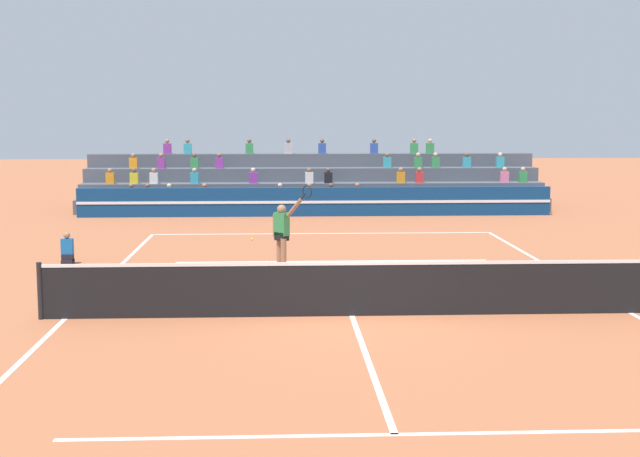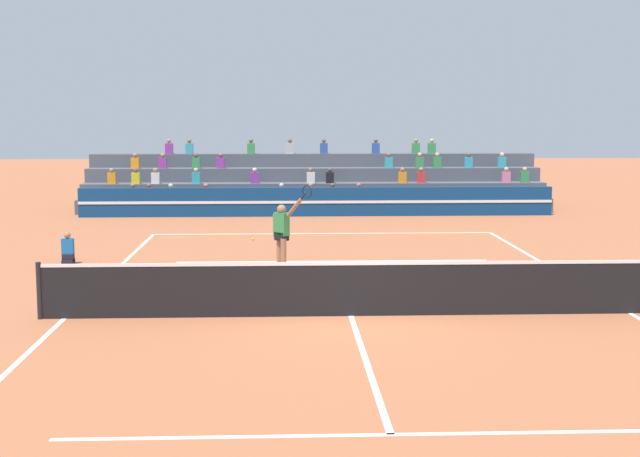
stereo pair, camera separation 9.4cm
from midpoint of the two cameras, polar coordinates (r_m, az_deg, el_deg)
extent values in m
plane|color=#AD603D|center=(17.34, 2.14, -5.62)|extent=(120.00, 120.00, 0.00)
cube|color=white|center=(29.03, 0.30, -0.32)|extent=(11.00, 0.10, 0.01)
cube|color=white|center=(17.78, -15.91, -5.56)|extent=(0.10, 23.80, 0.01)
cube|color=white|center=(18.59, 19.37, -5.13)|extent=(0.10, 23.80, 0.01)
cube|color=white|center=(11.20, 4.80, -13.00)|extent=(8.25, 0.10, 0.01)
cube|color=white|center=(23.63, 0.92, -2.10)|extent=(8.25, 0.10, 0.01)
cube|color=white|center=(17.34, 2.14, -5.60)|extent=(0.10, 12.85, 0.01)
cylinder|color=black|center=(17.78, -17.39, -3.82)|extent=(0.10, 0.10, 1.10)
cube|color=black|center=(17.23, 2.15, -4.00)|extent=(11.90, 0.02, 1.00)
cube|color=white|center=(17.13, 2.16, -2.26)|extent=(11.90, 0.04, 0.06)
cube|color=navy|center=(33.88, -0.09, 1.72)|extent=(18.00, 0.24, 1.10)
cube|color=white|center=(33.75, -0.09, 1.70)|extent=(18.00, 0.02, 0.10)
cube|color=#4C515B|center=(35.18, -0.18, 1.48)|extent=(18.69, 0.95, 0.55)
cube|color=pink|center=(35.31, -10.80, 2.18)|extent=(0.32, 0.22, 0.44)
sphere|color=brown|center=(35.29, -10.82, 2.70)|extent=(0.18, 0.18, 0.18)
cube|color=#338C4C|center=(35.20, -9.45, 2.19)|extent=(0.32, 0.22, 0.44)
sphere|color=beige|center=(35.17, -9.46, 2.71)|extent=(0.18, 0.18, 0.18)
cube|color=red|center=(35.06, -7.23, 2.22)|extent=(0.32, 0.22, 0.44)
sphere|color=#9E7051|center=(35.03, -7.23, 2.74)|extent=(0.18, 0.18, 0.18)
cube|color=orange|center=(34.95, -0.51, 2.26)|extent=(0.32, 0.22, 0.44)
sphere|color=#9E7051|center=(34.92, -0.51, 2.78)|extent=(0.18, 0.18, 0.18)
cube|color=red|center=(35.41, -11.81, 2.17)|extent=(0.32, 0.22, 0.44)
sphere|color=brown|center=(35.38, -11.82, 2.68)|extent=(0.18, 0.18, 0.18)
cube|color=red|center=(35.06, 2.57, 2.27)|extent=(0.32, 0.22, 0.44)
sphere|color=#9E7051|center=(35.04, 2.58, 2.79)|extent=(0.18, 0.18, 0.18)
cube|color=purple|center=(34.93, -2.40, 2.25)|extent=(0.32, 0.22, 0.44)
sphere|color=beige|center=(34.90, -2.41, 2.77)|extent=(0.18, 0.18, 0.18)
cube|color=purple|center=(34.99, 0.89, 2.26)|extent=(0.32, 0.22, 0.44)
sphere|color=brown|center=(34.96, 0.89, 2.79)|extent=(0.18, 0.18, 0.18)
cube|color=#4C515B|center=(36.09, -0.24, 2.07)|extent=(18.69, 0.95, 1.10)
cube|color=black|center=(35.89, 0.71, 3.27)|extent=(0.32, 0.22, 0.44)
sphere|color=brown|center=(35.86, 0.71, 3.78)|extent=(0.18, 0.18, 0.18)
cube|color=teal|center=(36.00, -7.86, 3.22)|extent=(0.32, 0.22, 0.44)
sphere|color=tan|center=(35.98, -7.87, 3.73)|extent=(0.18, 0.18, 0.18)
cube|color=yellow|center=(36.31, -11.64, 3.17)|extent=(0.32, 0.22, 0.44)
sphere|color=brown|center=(36.28, -11.65, 3.67)|extent=(0.18, 0.18, 0.18)
cube|color=silver|center=(36.19, -10.41, 3.19)|extent=(0.32, 0.22, 0.44)
sphere|color=#9E7051|center=(36.17, -10.42, 3.69)|extent=(0.18, 0.18, 0.18)
cube|color=red|center=(36.27, 6.56, 3.27)|extent=(0.32, 0.22, 0.44)
sphere|color=#9E7051|center=(36.25, 6.56, 3.77)|extent=(0.18, 0.18, 0.18)
cube|color=pink|center=(36.97, 11.90, 3.24)|extent=(0.32, 0.22, 0.44)
sphere|color=tan|center=(36.95, 11.91, 3.73)|extent=(0.18, 0.18, 0.18)
cube|color=orange|center=(36.16, 5.37, 3.27)|extent=(0.32, 0.22, 0.44)
sphere|color=#9E7051|center=(36.14, 5.37, 3.78)|extent=(0.18, 0.18, 0.18)
cube|color=#338C4C|center=(37.17, 13.03, 3.23)|extent=(0.32, 0.22, 0.44)
sphere|color=tan|center=(37.14, 13.04, 3.72)|extent=(0.18, 0.18, 0.18)
cube|color=silver|center=(35.85, -0.52, 3.27)|extent=(0.32, 0.22, 0.44)
sphere|color=brown|center=(35.83, -0.52, 3.78)|extent=(0.18, 0.18, 0.18)
cube|color=purple|center=(35.85, -4.12, 3.25)|extent=(0.32, 0.22, 0.44)
sphere|color=beige|center=(35.83, -4.13, 3.76)|extent=(0.18, 0.18, 0.18)
cube|color=orange|center=(36.47, -13.11, 3.15)|extent=(0.32, 0.22, 0.44)
sphere|color=#9E7051|center=(36.45, -13.12, 3.65)|extent=(0.18, 0.18, 0.18)
cube|color=#4C515B|center=(37.01, -0.29, 2.63)|extent=(18.69, 0.95, 1.65)
cube|color=orange|center=(37.23, -11.68, 4.12)|extent=(0.32, 0.22, 0.44)
sphere|color=#9E7051|center=(37.22, -11.69, 4.61)|extent=(0.18, 0.18, 0.18)
cube|color=teal|center=(37.01, 4.49, 4.23)|extent=(0.32, 0.22, 0.44)
sphere|color=brown|center=(37.00, 4.50, 4.73)|extent=(0.18, 0.18, 0.18)
cube|color=purple|center=(37.07, -9.96, 4.15)|extent=(0.32, 0.22, 0.44)
sphere|color=#9E7051|center=(37.05, -9.97, 4.64)|extent=(0.18, 0.18, 0.18)
cube|color=#338C4C|center=(36.91, -7.86, 4.18)|extent=(0.32, 0.22, 0.44)
sphere|color=brown|center=(36.90, -7.87, 4.67)|extent=(0.18, 0.18, 0.18)
cube|color=purple|center=(36.83, -6.30, 4.19)|extent=(0.32, 0.22, 0.44)
sphere|color=brown|center=(36.82, -6.30, 4.69)|extent=(0.18, 0.18, 0.18)
cube|color=teal|center=(37.87, 11.63, 4.17)|extent=(0.32, 0.22, 0.44)
sphere|color=beige|center=(37.85, 11.64, 4.66)|extent=(0.18, 0.18, 0.18)
cube|color=#338C4C|center=(37.19, 6.47, 4.22)|extent=(0.32, 0.22, 0.44)
sphere|color=tan|center=(37.17, 6.47, 4.71)|extent=(0.18, 0.18, 0.18)
cube|color=teal|center=(37.56, 9.55, 4.20)|extent=(0.32, 0.22, 0.44)
sphere|color=brown|center=(37.54, 9.56, 4.68)|extent=(0.18, 0.18, 0.18)
cube|color=#338C4C|center=(37.31, 7.57, 4.21)|extent=(0.32, 0.22, 0.44)
sphere|color=tan|center=(37.29, 7.58, 4.70)|extent=(0.18, 0.18, 0.18)
cube|color=#4C515B|center=(37.94, -0.34, 3.16)|extent=(18.69, 0.95, 2.20)
cube|color=#2D4CA5|center=(37.88, 3.66, 5.14)|extent=(0.32, 0.22, 0.44)
sphere|color=brown|center=(37.87, 3.66, 5.63)|extent=(0.18, 0.18, 0.18)
cube|color=teal|center=(37.87, -8.29, 5.08)|extent=(0.32, 0.22, 0.44)
sphere|color=brown|center=(37.86, -8.30, 5.56)|extent=(0.18, 0.18, 0.18)
cube|color=#338C4C|center=(38.10, 6.22, 5.13)|extent=(0.32, 0.22, 0.44)
sphere|color=#9E7051|center=(38.09, 6.23, 5.61)|extent=(0.18, 0.18, 0.18)
cube|color=#338C4C|center=(37.69, -4.36, 5.13)|extent=(0.32, 0.22, 0.44)
sphere|color=brown|center=(37.68, -4.37, 5.61)|extent=(0.18, 0.18, 0.18)
cube|color=#2D4CA5|center=(37.71, 0.32, 5.15)|extent=(0.32, 0.22, 0.44)
sphere|color=brown|center=(37.70, 0.32, 5.63)|extent=(0.18, 0.18, 0.18)
cube|color=purple|center=(37.96, -9.56, 5.06)|extent=(0.32, 0.22, 0.44)
sphere|color=#9E7051|center=(37.95, -9.58, 5.54)|extent=(0.18, 0.18, 0.18)
cube|color=#B2B2B7|center=(37.67, -1.86, 5.14)|extent=(0.32, 0.22, 0.44)
sphere|color=brown|center=(37.66, -1.87, 5.63)|extent=(0.18, 0.18, 0.18)
cube|color=#338C4C|center=(38.20, 7.24, 5.12)|extent=(0.32, 0.22, 0.44)
sphere|color=tan|center=(38.19, 7.24, 5.60)|extent=(0.18, 0.18, 0.18)
cube|color=black|center=(24.10, -15.70, -2.06)|extent=(0.28, 0.36, 0.12)
cube|color=black|center=(24.08, -15.71, -1.77)|extent=(0.28, 0.24, 0.18)
cube|color=#1966B2|center=(24.03, -15.73, -1.09)|extent=(0.30, 0.18, 0.40)
sphere|color=#9E7051|center=(23.99, -15.76, -0.41)|extent=(0.17, 0.17, 0.17)
cylinder|color=#9E7051|center=(21.74, -2.49, -1.75)|extent=(0.14, 0.14, 0.90)
cylinder|color=#9E7051|center=(21.53, -2.23, -1.84)|extent=(0.14, 0.14, 0.90)
cube|color=black|center=(21.58, -2.35, -0.50)|extent=(0.37, 0.37, 0.20)
cube|color=#338C4C|center=(21.54, -2.35, 0.29)|extent=(0.40, 0.40, 0.56)
sphere|color=#9E7051|center=(21.50, -2.35, 1.24)|extent=(0.22, 0.22, 0.22)
cube|color=white|center=(21.83, -2.41, -2.78)|extent=(0.27, 0.27, 0.09)
cube|color=white|center=(21.63, -2.15, -2.88)|extent=(0.27, 0.27, 0.09)
cylinder|color=#9E7051|center=(21.72, -2.80, 0.19)|extent=(0.09, 0.09, 0.56)
cylinder|color=#9E7051|center=(21.19, -1.52, 1.34)|extent=(0.41, 0.41, 0.48)
cylinder|color=black|center=(20.96, -0.96, 2.05)|extent=(0.15, 0.15, 0.18)
torus|color=black|center=(20.86, -0.71, 2.37)|extent=(0.33, 0.33, 0.44)
sphere|color=#C6DB33|center=(27.58, -4.22, -0.68)|extent=(0.07, 0.07, 0.07)
camera|label=1|loc=(0.05, -89.88, 0.02)|focal=50.00mm
camera|label=2|loc=(0.05, 90.12, -0.02)|focal=50.00mm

